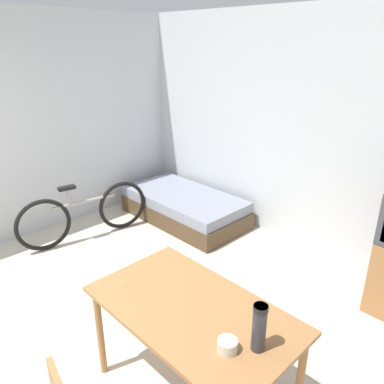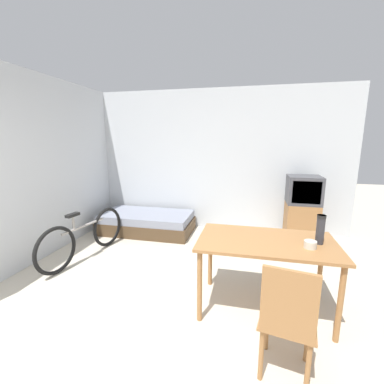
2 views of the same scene
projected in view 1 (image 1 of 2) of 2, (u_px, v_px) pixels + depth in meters
The scene contains 7 objects.
wall_back at pixel (281, 130), 4.41m from camera, with size 5.33×0.06×2.70m.
wall_left at pixel (52, 124), 4.71m from camera, with size 0.06×4.53×2.70m.
daybed at pixel (185, 207), 5.20m from camera, with size 1.74×0.91×0.37m.
dining_table at pixel (192, 318), 2.40m from camera, with size 1.35×0.78×0.77m.
bicycle at pixel (85, 214), 4.64m from camera, with size 0.33×1.64×0.74m.
thermos_flask at pixel (259, 326), 1.99m from camera, with size 0.08×0.08×0.29m.
mate_bowl at pixel (227, 345), 2.02m from camera, with size 0.11×0.11×0.07m.
Camera 1 is at (2.39, -0.23, 2.33)m, focal length 35.00 mm.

